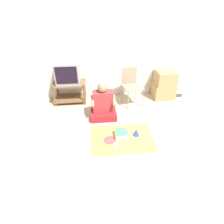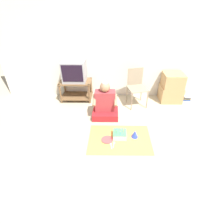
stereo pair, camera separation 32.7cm
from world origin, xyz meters
name	(u,v)px [view 2 (the right image)]	position (x,y,z in m)	size (l,w,h in m)	color
ground_plane	(141,148)	(0.00, 0.00, 0.00)	(16.00, 16.00, 0.00)	tan
wall_back	(135,44)	(0.00, 1.99, 1.27)	(6.40, 0.06, 2.55)	beige
tv_stand	(76,88)	(-1.39, 1.73, 0.29)	(0.75, 0.46, 0.49)	brown
tv	(74,71)	(-1.39, 1.74, 0.73)	(0.53, 0.42, 0.48)	#99999E
folding_chair	(136,85)	(0.05, 1.53, 0.49)	(0.49, 0.50, 0.84)	gray
cardboard_box_stack	(171,88)	(0.92, 1.70, 0.34)	(0.51, 0.46, 0.69)	tan
book_pile	(186,98)	(1.35, 1.72, 0.05)	(0.19, 0.14, 0.11)	#284793
person_seated	(105,104)	(-0.64, 0.97, 0.29)	(0.54, 0.42, 0.85)	red
party_cloth	(120,139)	(-0.35, 0.23, 0.00)	(1.12, 0.80, 0.01)	#EFA84C
birthday_cake	(120,134)	(-0.35, 0.29, 0.06)	(0.24, 0.24, 0.18)	#F4E0C6
party_hat_blue	(135,134)	(-0.08, 0.29, 0.08)	(0.13, 0.13, 0.14)	blue
paper_plate	(107,140)	(-0.58, 0.20, 0.01)	(0.22, 0.22, 0.01)	#D84C4C
plastic_spoon_near	(114,143)	(-0.46, 0.10, 0.01)	(0.04, 0.15, 0.01)	white
plastic_spoon_far	(111,145)	(-0.51, 0.07, 0.01)	(0.04, 0.14, 0.01)	white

